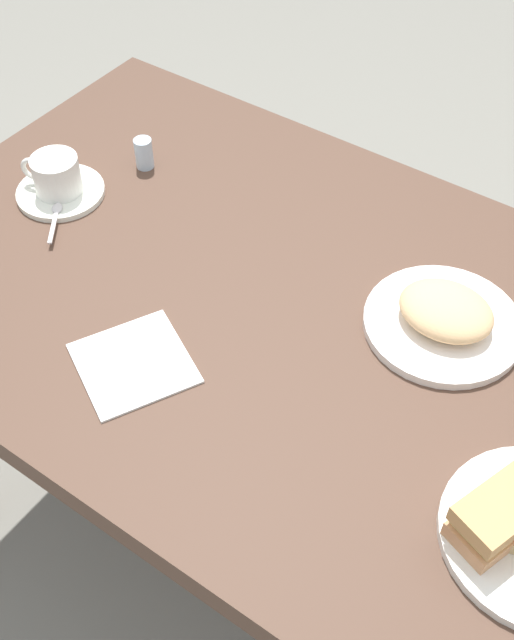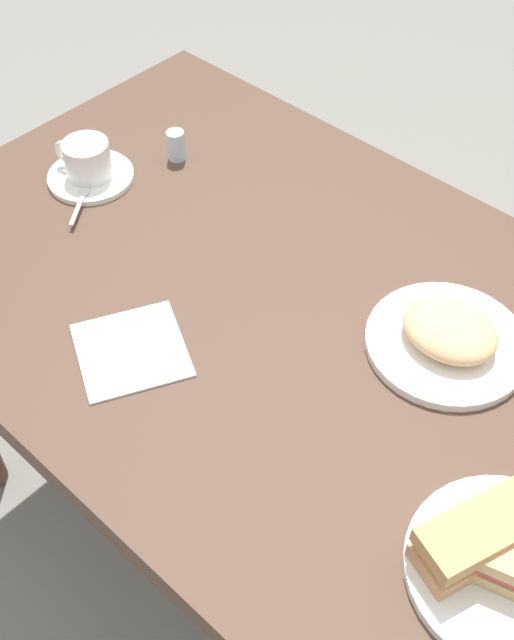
# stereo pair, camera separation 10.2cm
# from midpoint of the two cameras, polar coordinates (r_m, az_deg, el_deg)

# --- Properties ---
(ground_plane) EXTENTS (6.00, 6.00, 0.00)m
(ground_plane) POSITION_cam_midpoint_polar(r_m,az_deg,el_deg) (1.79, 0.16, -15.46)
(ground_plane) COLOR gray
(dining_table) EXTENTS (1.35, 0.83, 0.73)m
(dining_table) POSITION_cam_midpoint_polar(r_m,az_deg,el_deg) (1.26, 0.21, -2.57)
(dining_table) COLOR #4F3629
(dining_table) RESTS_ON ground_plane
(sandwich_back) EXTENTS (0.11, 0.16, 0.06)m
(sandwich_back) POSITION_cam_midpoint_polar(r_m,az_deg,el_deg) (0.97, 14.69, -13.11)
(sandwich_back) COLOR tan
(sandwich_back) RESTS_ON sandwich_plate
(coffee_saucer) EXTENTS (0.15, 0.15, 0.01)m
(coffee_saucer) POSITION_cam_midpoint_polar(r_m,az_deg,el_deg) (1.44, -15.77, 8.83)
(coffee_saucer) COLOR white
(coffee_saucer) RESTS_ON dining_table
(coffee_cup) EXTENTS (0.11, 0.08, 0.06)m
(coffee_cup) POSITION_cam_midpoint_polar(r_m,az_deg,el_deg) (1.41, -16.16, 10.06)
(coffee_cup) COLOR white
(coffee_cup) RESTS_ON coffee_saucer
(spoon) EXTENTS (0.07, 0.09, 0.01)m
(spoon) POSITION_cam_midpoint_polar(r_m,az_deg,el_deg) (1.38, -16.33, 7.08)
(spoon) COLOR silver
(spoon) RESTS_ON coffee_saucer
(side_plate) EXTENTS (0.23, 0.23, 0.01)m
(side_plate) POSITION_cam_midpoint_polar(r_m,az_deg,el_deg) (1.18, 10.77, -0.40)
(side_plate) COLOR white
(side_plate) RESTS_ON dining_table
(side_food_pile) EXTENTS (0.14, 0.12, 0.04)m
(side_food_pile) POSITION_cam_midpoint_polar(r_m,az_deg,el_deg) (1.16, 10.97, 0.55)
(side_food_pile) COLOR #DDB079
(side_food_pile) RESTS_ON side_plate
(napkin) EXTENTS (0.20, 0.20, 0.00)m
(napkin) POSITION_cam_midpoint_polar(r_m,az_deg,el_deg) (1.14, -11.37, -3.19)
(napkin) COLOR white
(napkin) RESTS_ON dining_table
(salt_shaker) EXTENTS (0.03, 0.03, 0.06)m
(salt_shaker) POSITION_cam_midpoint_polar(r_m,az_deg,el_deg) (1.45, -10.16, 11.60)
(salt_shaker) COLOR silver
(salt_shaker) RESTS_ON dining_table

